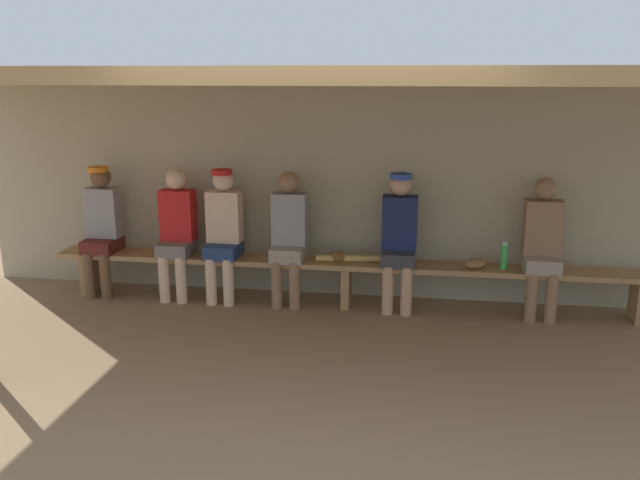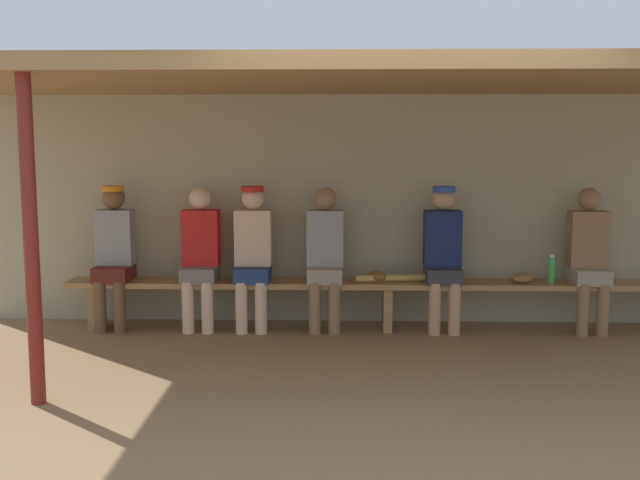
{
  "view_description": "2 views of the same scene",
  "coord_description": "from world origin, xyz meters",
  "px_view_note": "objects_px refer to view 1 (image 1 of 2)",
  "views": [
    {
      "loc": [
        0.72,
        -4.76,
        2.28
      ],
      "look_at": [
        -0.25,
        1.41,
        0.7
      ],
      "focal_mm": 37.38,
      "sensor_mm": 36.0,
      "label": 1
    },
    {
      "loc": [
        -0.44,
        -5.5,
        1.77
      ],
      "look_at": [
        -0.62,
        1.21,
        0.89
      ],
      "focal_mm": 43.04,
      "sensor_mm": 36.0,
      "label": 2
    }
  ],
  "objects_px": {
    "bench": "(347,268)",
    "player_shirtless_tan": "(177,229)",
    "baseball_bat": "(359,259)",
    "baseball_glove_dark_brown": "(337,256)",
    "player_with_sunglasses": "(223,229)",
    "player_leftmost": "(102,224)",
    "water_bottle_green": "(504,256)",
    "baseball_glove_worn": "(475,263)",
    "player_in_white": "(399,235)",
    "player_in_blue": "(289,233)",
    "player_middle": "(542,242)"
  },
  "relations": [
    {
      "from": "water_bottle_green",
      "to": "baseball_bat",
      "type": "height_order",
      "value": "water_bottle_green"
    },
    {
      "from": "player_in_white",
      "to": "player_with_sunglasses",
      "type": "relative_size",
      "value": 1.0
    },
    {
      "from": "baseball_glove_dark_brown",
      "to": "baseball_glove_worn",
      "type": "distance_m",
      "value": 1.34
    },
    {
      "from": "baseball_glove_dark_brown",
      "to": "baseball_bat",
      "type": "bearing_deg",
      "value": -119.35
    },
    {
      "from": "baseball_bat",
      "to": "player_leftmost",
      "type": "bearing_deg",
      "value": 173.02
    },
    {
      "from": "baseball_bat",
      "to": "baseball_glove_dark_brown",
      "type": "bearing_deg",
      "value": 165.76
    },
    {
      "from": "bench",
      "to": "player_with_sunglasses",
      "type": "xyz_separation_m",
      "value": [
        -1.26,
        0.0,
        0.36
      ]
    },
    {
      "from": "player_in_white",
      "to": "bench",
      "type": "bearing_deg",
      "value": -179.6
    },
    {
      "from": "player_leftmost",
      "to": "baseball_glove_worn",
      "type": "distance_m",
      "value": 3.82
    },
    {
      "from": "bench",
      "to": "player_shirtless_tan",
      "type": "relative_size",
      "value": 4.49
    },
    {
      "from": "player_in_white",
      "to": "player_with_sunglasses",
      "type": "xyz_separation_m",
      "value": [
        -1.77,
        0.0,
        0.0
      ]
    },
    {
      "from": "player_shirtless_tan",
      "to": "bench",
      "type": "bearing_deg",
      "value": -0.1
    },
    {
      "from": "bench",
      "to": "water_bottle_green",
      "type": "bearing_deg",
      "value": -1.27
    },
    {
      "from": "water_bottle_green",
      "to": "baseball_glove_dark_brown",
      "type": "distance_m",
      "value": 1.6
    },
    {
      "from": "player_in_white",
      "to": "baseball_bat",
      "type": "distance_m",
      "value": 0.47
    },
    {
      "from": "player_in_blue",
      "to": "baseball_bat",
      "type": "relative_size",
      "value": 1.58
    },
    {
      "from": "bench",
      "to": "baseball_glove_dark_brown",
      "type": "xyz_separation_m",
      "value": [
        -0.1,
        0.03,
        0.12
      ]
    },
    {
      "from": "baseball_bat",
      "to": "player_in_white",
      "type": "bearing_deg",
      "value": -6.38
    },
    {
      "from": "player_with_sunglasses",
      "to": "baseball_glove_dark_brown",
      "type": "height_order",
      "value": "player_with_sunglasses"
    },
    {
      "from": "player_middle",
      "to": "baseball_glove_worn",
      "type": "xyz_separation_m",
      "value": [
        -0.61,
        -0.04,
        -0.22
      ]
    },
    {
      "from": "player_shirtless_tan",
      "to": "baseball_glove_worn",
      "type": "bearing_deg",
      "value": -0.67
    },
    {
      "from": "baseball_glove_dark_brown",
      "to": "player_leftmost",
      "type": "bearing_deg",
      "value": 68.55
    },
    {
      "from": "baseball_bat",
      "to": "player_in_blue",
      "type": "bearing_deg",
      "value": 172.85
    },
    {
      "from": "player_in_white",
      "to": "player_leftmost",
      "type": "relative_size",
      "value": 1.0
    },
    {
      "from": "player_middle",
      "to": "player_in_white",
      "type": "relative_size",
      "value": 0.99
    },
    {
      "from": "player_middle",
      "to": "player_in_white",
      "type": "bearing_deg",
      "value": 179.98
    },
    {
      "from": "water_bottle_green",
      "to": "baseball_bat",
      "type": "bearing_deg",
      "value": 178.62
    },
    {
      "from": "player_with_sunglasses",
      "to": "player_leftmost",
      "type": "xyz_separation_m",
      "value": [
        -1.31,
        0.0,
        0.0
      ]
    },
    {
      "from": "player_leftmost",
      "to": "player_shirtless_tan",
      "type": "bearing_deg",
      "value": -0.03
    },
    {
      "from": "water_bottle_green",
      "to": "player_leftmost",
      "type": "bearing_deg",
      "value": 179.48
    },
    {
      "from": "player_with_sunglasses",
      "to": "water_bottle_green",
      "type": "bearing_deg",
      "value": -0.77
    },
    {
      "from": "player_shirtless_tan",
      "to": "player_in_white",
      "type": "xyz_separation_m",
      "value": [
        2.26,
        0.0,
        0.02
      ]
    },
    {
      "from": "baseball_glove_dark_brown",
      "to": "water_bottle_green",
      "type": "bearing_deg",
      "value": -114.2
    },
    {
      "from": "player_middle",
      "to": "baseball_glove_dark_brown",
      "type": "xyz_separation_m",
      "value": [
        -1.95,
        0.02,
        -0.22
      ]
    },
    {
      "from": "player_in_blue",
      "to": "baseball_bat",
      "type": "distance_m",
      "value": 0.74
    },
    {
      "from": "player_in_white",
      "to": "player_in_blue",
      "type": "height_order",
      "value": "player_in_white"
    },
    {
      "from": "bench",
      "to": "water_bottle_green",
      "type": "distance_m",
      "value": 1.52
    },
    {
      "from": "baseball_glove_worn",
      "to": "water_bottle_green",
      "type": "bearing_deg",
      "value": -45.05
    },
    {
      "from": "water_bottle_green",
      "to": "baseball_glove_worn",
      "type": "distance_m",
      "value": 0.27
    },
    {
      "from": "player_leftmost",
      "to": "water_bottle_green",
      "type": "xyz_separation_m",
      "value": [
        4.07,
        -0.04,
        -0.16
      ]
    },
    {
      "from": "player_shirtless_tan",
      "to": "baseball_bat",
      "type": "height_order",
      "value": "player_shirtless_tan"
    },
    {
      "from": "player_shirtless_tan",
      "to": "baseball_glove_dark_brown",
      "type": "relative_size",
      "value": 5.56
    },
    {
      "from": "water_bottle_green",
      "to": "player_with_sunglasses",
      "type": "bearing_deg",
      "value": 179.23
    },
    {
      "from": "player_in_white",
      "to": "player_leftmost",
      "type": "xyz_separation_m",
      "value": [
        -3.07,
        0.0,
        0.0
      ]
    },
    {
      "from": "bench",
      "to": "baseball_bat",
      "type": "relative_size",
      "value": 7.11
    },
    {
      "from": "baseball_glove_worn",
      "to": "player_middle",
      "type": "bearing_deg",
      "value": -41.44
    },
    {
      "from": "player_shirtless_tan",
      "to": "player_in_white",
      "type": "relative_size",
      "value": 0.99
    },
    {
      "from": "baseball_glove_dark_brown",
      "to": "player_in_white",
      "type": "bearing_deg",
      "value": -114.3
    },
    {
      "from": "player_with_sunglasses",
      "to": "player_in_blue",
      "type": "bearing_deg",
      "value": -0.04
    },
    {
      "from": "player_in_white",
      "to": "player_in_blue",
      "type": "xyz_separation_m",
      "value": [
        -1.09,
        -0.0,
        -0.02
      ]
    }
  ]
}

